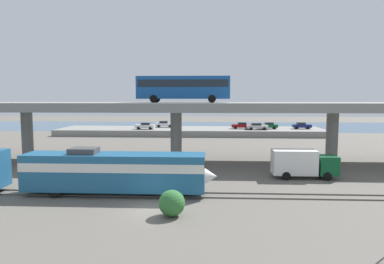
{
  "coord_description": "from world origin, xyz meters",
  "views": [
    {
      "loc": [
        4.56,
        -26.21,
        8.68
      ],
      "look_at": [
        1.96,
        23.02,
        3.75
      ],
      "focal_mm": 32.78,
      "sensor_mm": 36.0,
      "label": 1
    }
  ],
  "objects_px": {
    "train_locomotive": "(123,170)",
    "parked_car_3": "(241,125)",
    "transit_bus_on_overpass": "(183,87)",
    "parked_car_1": "(268,125)",
    "parked_car_2": "(145,126)",
    "parked_car_0": "(302,126)",
    "parked_car_5": "(164,124)",
    "parked_car_4": "(257,126)",
    "service_truck_west": "(302,163)"
  },
  "relations": [
    {
      "from": "service_truck_west",
      "to": "parked_car_0",
      "type": "bearing_deg",
      "value": 75.77
    },
    {
      "from": "parked_car_1",
      "to": "parked_car_2",
      "type": "relative_size",
      "value": 0.98
    },
    {
      "from": "train_locomotive",
      "to": "parked_car_1",
      "type": "height_order",
      "value": "train_locomotive"
    },
    {
      "from": "parked_car_0",
      "to": "parked_car_2",
      "type": "height_order",
      "value": "same"
    },
    {
      "from": "train_locomotive",
      "to": "parked_car_3",
      "type": "height_order",
      "value": "train_locomotive"
    },
    {
      "from": "transit_bus_on_overpass",
      "to": "service_truck_west",
      "type": "relative_size",
      "value": 1.76
    },
    {
      "from": "transit_bus_on_overpass",
      "to": "parked_car_2",
      "type": "height_order",
      "value": "transit_bus_on_overpass"
    },
    {
      "from": "train_locomotive",
      "to": "parked_car_4",
      "type": "distance_m",
      "value": 51.54
    },
    {
      "from": "parked_car_3",
      "to": "parked_car_4",
      "type": "bearing_deg",
      "value": 146.58
    },
    {
      "from": "train_locomotive",
      "to": "parked_car_2",
      "type": "xyz_separation_m",
      "value": [
        -7.1,
        48.16,
        -0.01
      ]
    },
    {
      "from": "parked_car_1",
      "to": "parked_car_3",
      "type": "relative_size",
      "value": 0.99
    },
    {
      "from": "train_locomotive",
      "to": "parked_car_1",
      "type": "bearing_deg",
      "value": 67.5
    },
    {
      "from": "parked_car_1",
      "to": "parked_car_2",
      "type": "height_order",
      "value": "same"
    },
    {
      "from": "train_locomotive",
      "to": "parked_car_5",
      "type": "distance_m",
      "value": 53.79
    },
    {
      "from": "train_locomotive",
      "to": "parked_car_4",
      "type": "xyz_separation_m",
      "value": [
        18.09,
        48.26,
        -0.01
      ]
    },
    {
      "from": "parked_car_0",
      "to": "parked_car_3",
      "type": "height_order",
      "value": "same"
    },
    {
      "from": "parked_car_1",
      "to": "parked_car_5",
      "type": "bearing_deg",
      "value": -7.11
    },
    {
      "from": "parked_car_3",
      "to": "parked_car_1",
      "type": "bearing_deg",
      "value": -178.3
    },
    {
      "from": "parked_car_2",
      "to": "service_truck_west",
      "type": "bearing_deg",
      "value": 121.15
    },
    {
      "from": "parked_car_2",
      "to": "transit_bus_on_overpass",
      "type": "bearing_deg",
      "value": 109.07
    },
    {
      "from": "parked_car_2",
      "to": "parked_car_3",
      "type": "height_order",
      "value": "same"
    },
    {
      "from": "parked_car_1",
      "to": "parked_car_4",
      "type": "xyz_separation_m",
      "value": [
        -2.89,
        -2.38,
        0.0
      ]
    },
    {
      "from": "train_locomotive",
      "to": "parked_car_4",
      "type": "bearing_deg",
      "value": 69.45
    },
    {
      "from": "train_locomotive",
      "to": "parked_car_0",
      "type": "xyz_separation_m",
      "value": [
        28.6,
        50.95,
        -0.02
      ]
    },
    {
      "from": "train_locomotive",
      "to": "parked_car_0",
      "type": "distance_m",
      "value": 58.43
    },
    {
      "from": "parked_car_0",
      "to": "parked_car_1",
      "type": "relative_size",
      "value": 0.98
    },
    {
      "from": "transit_bus_on_overpass",
      "to": "parked_car_3",
      "type": "bearing_deg",
      "value": 73.09
    },
    {
      "from": "service_truck_west",
      "to": "parked_car_4",
      "type": "bearing_deg",
      "value": 89.25
    },
    {
      "from": "parked_car_2",
      "to": "parked_car_5",
      "type": "height_order",
      "value": "same"
    },
    {
      "from": "parked_car_2",
      "to": "parked_car_1",
      "type": "bearing_deg",
      "value": -174.96
    },
    {
      "from": "parked_car_4",
      "to": "parked_car_5",
      "type": "height_order",
      "value": "same"
    },
    {
      "from": "parked_car_2",
      "to": "parked_car_4",
      "type": "bearing_deg",
      "value": -179.78
    },
    {
      "from": "service_truck_west",
      "to": "parked_car_5",
      "type": "height_order",
      "value": "service_truck_west"
    },
    {
      "from": "train_locomotive",
      "to": "parked_car_0",
      "type": "relative_size",
      "value": 4.17
    },
    {
      "from": "parked_car_1",
      "to": "parked_car_3",
      "type": "xyz_separation_m",
      "value": [
        -6.22,
        -0.18,
        0.0
      ]
    },
    {
      "from": "transit_bus_on_overpass",
      "to": "parked_car_1",
      "type": "relative_size",
      "value": 2.86
    },
    {
      "from": "parked_car_2",
      "to": "train_locomotive",
      "type": "bearing_deg",
      "value": 98.39
    },
    {
      "from": "transit_bus_on_overpass",
      "to": "parked_car_1",
      "type": "distance_m",
      "value": 39.66
    },
    {
      "from": "parked_car_2",
      "to": "parked_car_5",
      "type": "bearing_deg",
      "value": -123.74
    },
    {
      "from": "parked_car_5",
      "to": "parked_car_0",
      "type": "bearing_deg",
      "value": -4.87
    },
    {
      "from": "train_locomotive",
      "to": "service_truck_west",
      "type": "distance_m",
      "value": 19.04
    },
    {
      "from": "train_locomotive",
      "to": "parked_car_5",
      "type": "relative_size",
      "value": 3.89
    },
    {
      "from": "parked_car_0",
      "to": "parked_car_5",
      "type": "height_order",
      "value": "same"
    },
    {
      "from": "transit_bus_on_overpass",
      "to": "parked_car_4",
      "type": "xyz_separation_m",
      "value": [
        13.93,
        32.67,
        -7.83
      ]
    },
    {
      "from": "parked_car_4",
      "to": "parked_car_5",
      "type": "relative_size",
      "value": 1.06
    },
    {
      "from": "transit_bus_on_overpass",
      "to": "parked_car_3",
      "type": "height_order",
      "value": "transit_bus_on_overpass"
    },
    {
      "from": "parked_car_3",
      "to": "parked_car_2",
      "type": "bearing_deg",
      "value": 5.99
    },
    {
      "from": "parked_car_4",
      "to": "parked_car_5",
      "type": "xyz_separation_m",
      "value": [
        -21.5,
        5.42,
        -0.0
      ]
    },
    {
      "from": "parked_car_1",
      "to": "parked_car_3",
      "type": "bearing_deg",
      "value": 1.7
    },
    {
      "from": "parked_car_2",
      "to": "parked_car_3",
      "type": "bearing_deg",
      "value": -174.01
    }
  ]
}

